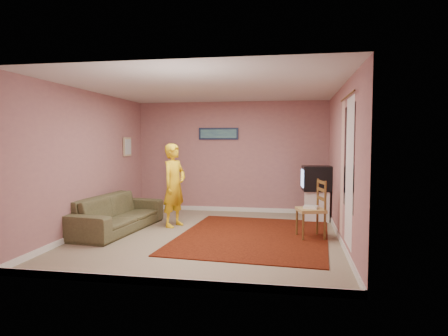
% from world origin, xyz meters
% --- Properties ---
extents(ground, '(5.00, 5.00, 0.00)m').
position_xyz_m(ground, '(0.00, 0.00, 0.00)').
color(ground, gray).
rests_on(ground, ground).
extents(wall_back, '(4.50, 0.02, 2.60)m').
position_xyz_m(wall_back, '(0.00, 2.50, 1.30)').
color(wall_back, '#A56F6C').
rests_on(wall_back, ground).
extents(wall_front, '(4.50, 0.02, 2.60)m').
position_xyz_m(wall_front, '(0.00, -2.50, 1.30)').
color(wall_front, '#A56F6C').
rests_on(wall_front, ground).
extents(wall_left, '(0.02, 5.00, 2.60)m').
position_xyz_m(wall_left, '(-2.25, 0.00, 1.30)').
color(wall_left, '#A56F6C').
rests_on(wall_left, ground).
extents(wall_right, '(0.02, 5.00, 2.60)m').
position_xyz_m(wall_right, '(2.25, 0.00, 1.30)').
color(wall_right, '#A56F6C').
rests_on(wall_right, ground).
extents(ceiling, '(4.50, 5.00, 0.02)m').
position_xyz_m(ceiling, '(0.00, 0.00, 2.60)').
color(ceiling, silver).
rests_on(ceiling, wall_back).
extents(baseboard_back, '(4.50, 0.02, 0.10)m').
position_xyz_m(baseboard_back, '(0.00, 2.49, 0.05)').
color(baseboard_back, silver).
rests_on(baseboard_back, ground).
extents(baseboard_front, '(4.50, 0.02, 0.10)m').
position_xyz_m(baseboard_front, '(0.00, -2.49, 0.05)').
color(baseboard_front, silver).
rests_on(baseboard_front, ground).
extents(baseboard_left, '(0.02, 5.00, 0.10)m').
position_xyz_m(baseboard_left, '(-2.24, 0.00, 0.05)').
color(baseboard_left, silver).
rests_on(baseboard_left, ground).
extents(baseboard_right, '(0.02, 5.00, 0.10)m').
position_xyz_m(baseboard_right, '(2.24, 0.00, 0.05)').
color(baseboard_right, silver).
rests_on(baseboard_right, ground).
extents(window, '(0.01, 1.10, 1.50)m').
position_xyz_m(window, '(2.24, -0.90, 1.45)').
color(window, black).
rests_on(window, wall_right).
extents(curtain_sheer, '(0.01, 0.75, 2.10)m').
position_xyz_m(curtain_sheer, '(2.23, -1.05, 1.25)').
color(curtain_sheer, white).
rests_on(curtain_sheer, wall_right).
extents(curtain_floral, '(0.01, 0.35, 2.10)m').
position_xyz_m(curtain_floral, '(2.21, -0.35, 1.25)').
color(curtain_floral, beige).
rests_on(curtain_floral, wall_right).
extents(curtain_rod, '(0.02, 1.40, 0.02)m').
position_xyz_m(curtain_rod, '(2.20, -0.90, 2.32)').
color(curtain_rod, brown).
rests_on(curtain_rod, wall_right).
extents(picture_back, '(0.95, 0.04, 0.28)m').
position_xyz_m(picture_back, '(-0.30, 2.47, 1.85)').
color(picture_back, '#151E3B').
rests_on(picture_back, wall_back).
extents(picture_left, '(0.04, 0.38, 0.42)m').
position_xyz_m(picture_left, '(-2.22, 1.60, 1.55)').
color(picture_left, tan).
rests_on(picture_left, wall_left).
extents(area_rug, '(2.77, 3.36, 0.02)m').
position_xyz_m(area_rug, '(0.77, 0.09, 0.01)').
color(area_rug, black).
rests_on(area_rug, ground).
extents(tv_cabinet, '(0.50, 0.45, 0.64)m').
position_xyz_m(tv_cabinet, '(1.95, 1.73, 0.32)').
color(tv_cabinet, silver).
rests_on(tv_cabinet, ground).
extents(crt_tv, '(0.65, 0.59, 0.52)m').
position_xyz_m(crt_tv, '(1.94, 1.73, 0.90)').
color(crt_tv, black).
rests_on(crt_tv, tv_cabinet).
extents(chair_a, '(0.46, 0.44, 0.54)m').
position_xyz_m(chair_a, '(1.96, 1.77, 0.61)').
color(chair_a, '#A48750').
rests_on(chair_a, ground).
extents(dvd_player, '(0.32, 0.24, 0.05)m').
position_xyz_m(dvd_player, '(1.96, 1.77, 0.53)').
color(dvd_player, '#A9A9AE').
rests_on(dvd_player, chair_a).
extents(blue_throw, '(0.41, 0.05, 0.43)m').
position_xyz_m(blue_throw, '(1.96, 1.96, 0.80)').
color(blue_throw, '#83B5D7').
rests_on(blue_throw, chair_a).
extents(chair_b, '(0.54, 0.56, 0.55)m').
position_xyz_m(chair_b, '(1.76, 0.14, 0.62)').
color(chair_b, '#A48750').
rests_on(chair_b, ground).
extents(game_console, '(0.27, 0.22, 0.05)m').
position_xyz_m(game_console, '(1.76, 0.14, 0.54)').
color(game_console, silver).
rests_on(game_console, chair_b).
extents(sofa, '(1.11, 2.32, 0.65)m').
position_xyz_m(sofa, '(-1.80, 0.12, 0.33)').
color(sofa, brown).
rests_on(sofa, ground).
extents(person, '(0.57, 0.69, 1.63)m').
position_xyz_m(person, '(-0.85, 0.66, 0.81)').
color(person, yellow).
rests_on(person, ground).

